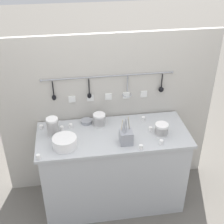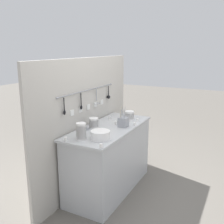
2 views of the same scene
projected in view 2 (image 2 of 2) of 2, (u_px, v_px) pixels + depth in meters
name	position (u px, v px, depth m)	size (l,w,h in m)	color
ground_plane	(109.00, 188.00, 3.73)	(20.00, 20.00, 0.00)	#666059
counter	(109.00, 158.00, 3.62)	(1.51, 0.63, 0.91)	#B7BABC
back_wall	(87.00, 124.00, 3.67)	(2.31, 0.11, 1.82)	#BCB7AD
bowl_stack_tall_left	(94.00, 123.00, 3.47)	(0.13, 0.13, 0.13)	white
bowl_stack_short_front	(81.00, 131.00, 3.01)	(0.12, 0.12, 0.20)	white
bowl_stack_nested_right	(130.00, 115.00, 3.85)	(0.13, 0.13, 0.13)	white
plate_stack	(100.00, 135.00, 3.03)	(0.23, 0.23, 0.10)	white
steel_mixing_bowl	(85.00, 128.00, 3.40)	(0.12, 0.12, 0.04)	#93969E
cutlery_caddy	(123.00, 122.00, 3.51)	(0.12, 0.12, 0.28)	#93969E
cup_back_right	(122.00, 119.00, 3.82)	(0.04, 0.04, 0.05)	white
cup_front_right	(66.00, 139.00, 2.98)	(0.04, 0.04, 0.05)	white
cup_by_caddy	(80.00, 134.00, 3.13)	(0.04, 0.04, 0.05)	white
cup_mid_row	(109.00, 118.00, 3.89)	(0.04, 0.04, 0.05)	white
cup_beside_plates	(135.00, 124.00, 3.56)	(0.04, 0.04, 0.05)	white
cup_centre	(101.00, 146.00, 2.77)	(0.04, 0.04, 0.05)	white
cup_edge_near	(82.00, 132.00, 3.22)	(0.04, 0.04, 0.05)	white
cup_back_left	(137.00, 120.00, 3.76)	(0.04, 0.04, 0.05)	white
cup_edge_far	(116.00, 123.00, 3.62)	(0.04, 0.04, 0.05)	white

